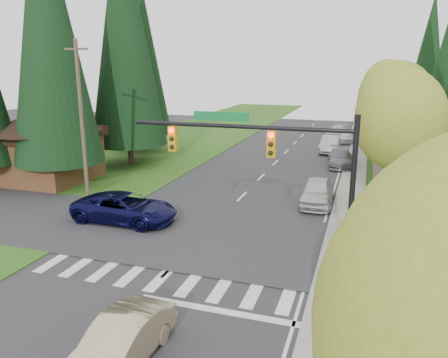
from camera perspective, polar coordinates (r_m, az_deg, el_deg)
The scene contains 29 objects.
ground at distance 15.92m, azimuth -13.85°, elevation -17.80°, with size 120.00×120.00×0.00m, color #28282B.
grass_east at distance 32.82m, azimuth 27.11°, elevation -1.88°, with size 14.00×110.00×0.06m, color #295516.
grass_west at distance 38.30m, azimuth -14.77°, elevation 1.43°, with size 14.00×110.00×0.06m, color #295516.
cross_street at distance 22.31m, azimuth -2.96°, elevation -7.61°, with size 120.00×8.00×0.10m, color #28282B.
sidewalk_east at distance 34.29m, azimuth 16.56°, elevation -0.15°, with size 1.80×80.00×0.13m, color gray.
curb_east at distance 34.31m, azimuth 15.14°, elevation -0.03°, with size 0.20×80.00×0.13m, color gray.
stone_wall_north at distance 42.04m, azimuth 19.29°, elevation 2.68°, with size 0.70×40.00×0.70m, color #4C4438.
traffic_signal at distance 16.42m, azimuth 6.73°, elevation 2.41°, with size 8.70×0.37×6.80m.
brown_building at distance 34.97m, azimuth -22.29°, elevation 4.80°, with size 8.40×8.40×5.40m.
utility_pole at distance 28.99m, azimuth -18.09°, elevation 7.37°, with size 1.60×0.24×10.00m.
decid_tree_0 at distance 25.46m, azimuth 22.01°, elevation 7.17°, with size 4.80×4.80×8.37m.
decid_tree_1 at distance 32.41m, azimuth 21.52°, elevation 8.94°, with size 5.20×5.20×8.80m.
decid_tree_2 at distance 39.36m, azimuth 20.74°, elevation 10.02°, with size 5.00×5.00×8.82m.
decid_tree_3 at distance 46.36m, azimuth 20.53°, elevation 10.26°, with size 5.00×5.00×8.55m.
decid_tree_4 at distance 53.33m, azimuth 20.44°, elevation 11.14°, with size 5.40×5.40×9.18m.
decid_tree_5 at distance 60.34m, azimuth 20.00°, elevation 10.97°, with size 4.80×4.80×8.30m.
decid_tree_6 at distance 67.32m, azimuth 19.98°, elevation 11.54°, with size 5.20×5.20×8.86m.
conifer_w_a at distance 32.61m, azimuth -21.99°, elevation 17.75°, with size 6.12×6.12×19.80m.
conifer_w_b at distance 37.55m, azimuth -21.48°, elevation 15.70°, with size 5.44×5.44×17.80m.
conifer_w_c at distance 38.65m, azimuth -12.91°, elevation 18.49°, with size 6.46×6.46×20.80m.
conifer_w_e at distance 44.79m, azimuth -11.05°, elevation 16.71°, with size 5.78×5.78×18.80m.
conifer_e_c at distance 59.61m, azimuth 25.19°, elevation 14.08°, with size 5.10×5.10×16.80m.
sedan_champagne at distance 13.68m, azimuth -13.43°, elevation -20.14°, with size 1.50×4.31×1.42m, color tan.
suv_navy at distance 24.74m, azimuth -12.82°, elevation -3.71°, with size 2.69×5.82×1.62m, color #0A0B35.
parked_car_a at distance 27.77m, azimuth 12.08°, elevation -1.66°, with size 1.91×4.76×1.62m, color silver.
parked_car_b at distance 38.88m, azimuth 14.97°, elevation 2.67°, with size 2.05×5.04×1.46m, color slate.
parked_car_c at distance 44.99m, azimuth 13.69°, elevation 4.41°, with size 1.70×4.87×1.60m, color #A7A8AC.
parked_car_d at distance 51.10m, azimuth 15.85°, elevation 5.32°, with size 1.64×4.07×1.39m, color silver.
parked_car_e at distance 54.89m, azimuth 14.58°, elevation 6.03°, with size 1.99×4.90×1.42m, color #B0B0B5.
Camera 1 is at (7.50, -11.25, 8.41)m, focal length 35.00 mm.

